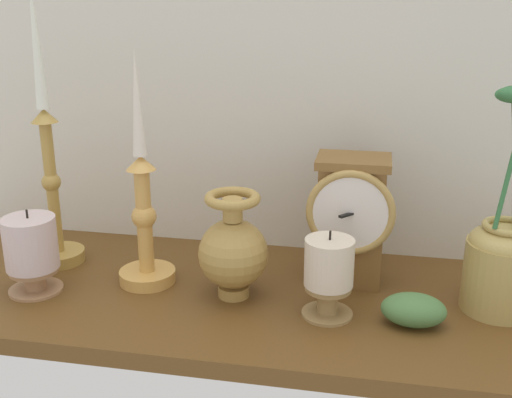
% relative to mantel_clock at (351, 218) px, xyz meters
% --- Properties ---
extents(ground_plane, '(1.00, 0.36, 0.02)m').
position_rel_mantel_clock_xyz_m(ground_plane, '(-0.15, -0.06, -0.11)').
color(ground_plane, brown).
extents(back_wall, '(1.20, 0.02, 0.65)m').
position_rel_mantel_clock_xyz_m(back_wall, '(-0.15, 0.12, 0.23)').
color(back_wall, silver).
rests_on(back_wall, ground_plane).
extents(mantel_clock, '(0.12, 0.10, 0.19)m').
position_rel_mantel_clock_xyz_m(mantel_clock, '(0.00, 0.00, 0.00)').
color(mantel_clock, brown).
rests_on(mantel_clock, ground_plane).
extents(candlestick_tall_left, '(0.08, 0.08, 0.34)m').
position_rel_mantel_clock_xyz_m(candlestick_tall_left, '(-0.29, -0.06, 0.00)').
color(candlestick_tall_left, '#DBA350').
rests_on(candlestick_tall_left, ground_plane).
extents(candlestick_tall_center, '(0.08, 0.08, 0.44)m').
position_rel_mantel_clock_xyz_m(candlestick_tall_center, '(-0.45, -0.01, 0.04)').
color(candlestick_tall_center, '#B48E41').
rests_on(candlestick_tall_center, ground_plane).
extents(brass_vase_bulbous, '(0.10, 0.10, 0.15)m').
position_rel_mantel_clock_xyz_m(brass_vase_bulbous, '(-0.15, -0.08, -0.03)').
color(brass_vase_bulbous, '#B28C46').
rests_on(brass_vase_bulbous, ground_plane).
extents(brass_vase_jar, '(0.10, 0.10, 0.39)m').
position_rel_mantel_clock_xyz_m(brass_vase_jar, '(0.20, -0.05, -0.02)').
color(brass_vase_jar, tan).
rests_on(brass_vase_jar, ground_plane).
extents(pillar_candle_front, '(0.07, 0.07, 0.12)m').
position_rel_mantel_clock_xyz_m(pillar_candle_front, '(-0.02, -0.11, -0.04)').
color(pillar_candle_front, '#A07F4C').
rests_on(pillar_candle_front, ground_plane).
extents(pillar_candle_near_clock, '(0.08, 0.08, 0.12)m').
position_rel_mantel_clock_xyz_m(pillar_candle_near_clock, '(-0.43, -0.11, -0.04)').
color(pillar_candle_near_clock, '#AB7F58').
rests_on(pillar_candle_near_clock, ground_plane).
extents(ivy_sprig, '(0.08, 0.06, 0.04)m').
position_rel_mantel_clock_xyz_m(ivy_sprig, '(0.09, -0.11, -0.08)').
color(ivy_sprig, '#4D7A42').
rests_on(ivy_sprig, ground_plane).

